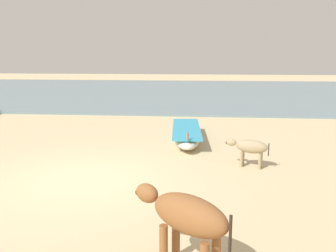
% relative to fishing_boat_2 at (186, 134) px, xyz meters
% --- Properties ---
extents(ground, '(80.00, 80.00, 0.00)m').
position_rel_fishing_boat_2_xyz_m(ground, '(-2.14, -3.83, -0.24)').
color(ground, '#CCB789').
extents(sea_water, '(60.00, 20.00, 0.08)m').
position_rel_fishing_boat_2_xyz_m(sea_water, '(-2.14, 14.39, -0.20)').
color(sea_water, slate).
rests_on(sea_water, ground).
extents(fishing_boat_2, '(1.07, 3.58, 0.62)m').
position_rel_fishing_boat_2_xyz_m(fishing_boat_2, '(0.00, 0.00, 0.00)').
color(fishing_boat_2, beige).
rests_on(fishing_boat_2, ground).
extents(cow_adult_brown, '(1.40, 1.16, 1.02)m').
position_rel_fishing_boat_2_xyz_m(cow_adult_brown, '(0.27, -6.94, 0.49)').
color(cow_adult_brown, brown).
rests_on(cow_adult_brown, ground).
extents(calf_far_dun, '(1.03, 0.55, 0.69)m').
position_rel_fishing_boat_2_xyz_m(calf_far_dun, '(1.64, -2.55, 0.26)').
color(calf_far_dun, tan).
rests_on(calf_far_dun, ground).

